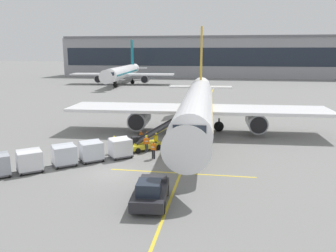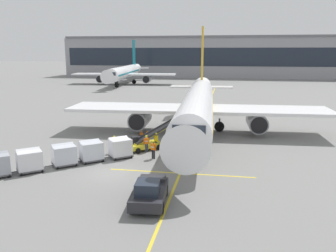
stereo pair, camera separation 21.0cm
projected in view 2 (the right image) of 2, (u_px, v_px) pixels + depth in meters
ground_plane at (112, 173)px, 28.57m from camera, size 600.00×600.00×0.00m
parked_airplane at (198, 105)px, 42.35m from camera, size 31.66×41.00×13.63m
belt_loader at (147, 141)px, 35.39m from camera, size 4.82×4.57×2.80m
baggage_cart_lead at (120, 147)px, 32.67m from camera, size 2.62×2.51×1.91m
baggage_cart_second at (91, 151)px, 31.55m from camera, size 2.62×2.51×1.91m
baggage_cart_third at (64, 155)px, 30.34m from camera, size 2.62×2.51×1.91m
baggage_cart_fourth at (29, 160)px, 28.79m from camera, size 2.62×2.51×1.91m
pushback_tug at (149, 192)px, 22.66m from camera, size 2.46×4.56×1.83m
ground_crew_by_loader at (156, 140)px, 35.39m from camera, size 0.44×0.44×1.74m
ground_crew_by_carts at (146, 142)px, 34.38m from camera, size 0.53×0.37×1.74m
ground_crew_marshaller at (114, 143)px, 34.12m from camera, size 0.49×0.41×1.74m
ground_crew_wingwalker at (153, 148)px, 32.28m from camera, size 0.55×0.34×1.74m
safety_cone_engine_keepout at (141, 132)px, 41.63m from camera, size 0.63×0.63×0.71m
safety_cone_wingtip at (147, 133)px, 41.12m from camera, size 0.59×0.59×0.67m
apron_guidance_line_lead_in at (196, 134)px, 42.33m from camera, size 0.20×110.00×0.01m
apron_guidance_line_stop_bar at (181, 173)px, 28.59m from camera, size 12.00×0.20×0.01m
terminal_building at (224, 57)px, 134.39m from camera, size 123.17×16.52×15.37m
distant_airplane at (124, 73)px, 105.03m from camera, size 31.18×40.55×13.54m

